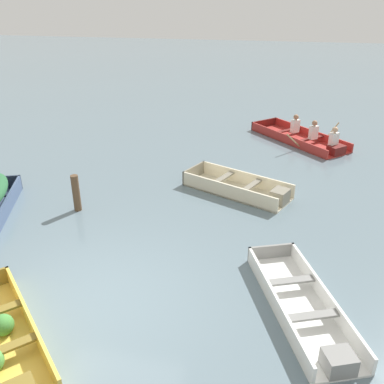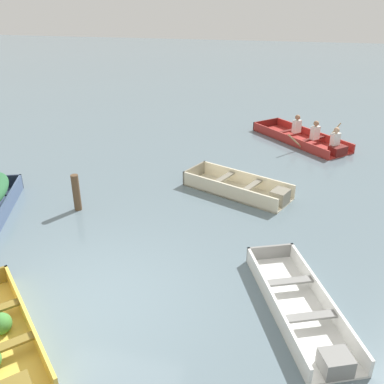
% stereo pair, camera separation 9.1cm
% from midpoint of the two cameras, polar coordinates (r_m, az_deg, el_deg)
% --- Properties ---
extents(ground_plane, '(80.00, 80.00, 0.00)m').
position_cam_midpoint_polar(ground_plane, '(7.62, -12.28, -14.30)').
color(ground_plane, slate).
extents(skiff_white_near_moored, '(1.93, 3.09, 0.32)m').
position_cam_midpoint_polar(skiff_white_near_moored, '(7.41, 14.74, -14.88)').
color(skiff_white_near_moored, white).
rests_on(skiff_white_near_moored, ground).
extents(skiff_cream_mid_moored, '(2.94, 2.06, 0.39)m').
position_cam_midpoint_polar(skiff_cream_mid_moored, '(11.08, 6.86, 0.47)').
color(skiff_cream_mid_moored, beige).
rests_on(skiff_cream_mid_moored, ground).
extents(rowboat_red_with_crew, '(3.38, 3.48, 0.88)m').
position_cam_midpoint_polar(rowboat_red_with_crew, '(15.19, 15.04, 6.97)').
color(rowboat_red_with_crew, '#AD2D28').
rests_on(rowboat_red_with_crew, ground).
extents(mooring_post, '(0.18, 0.18, 0.90)m').
position_cam_midpoint_polar(mooring_post, '(10.42, -14.93, -0.07)').
color(mooring_post, brown).
rests_on(mooring_post, ground).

